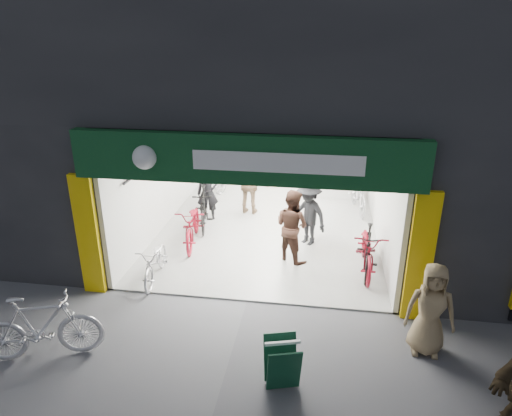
% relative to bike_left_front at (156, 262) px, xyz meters
% --- Properties ---
extents(ground, '(60.00, 60.00, 0.00)m').
position_rel_bike_left_front_xyz_m(ground, '(2.12, -0.60, -0.44)').
color(ground, '#56565B').
rests_on(ground, ground).
extents(building, '(17.00, 10.27, 8.00)m').
position_rel_bike_left_front_xyz_m(building, '(3.03, 4.39, 3.88)').
color(building, '#232326').
rests_on(building, ground).
extents(bike_left_front, '(0.72, 1.70, 0.87)m').
position_rel_bike_left_front_xyz_m(bike_left_front, '(0.00, 0.00, 0.00)').
color(bike_left_front, silver).
rests_on(bike_left_front, ground).
extents(bike_left_midfront, '(0.91, 1.95, 1.13)m').
position_rel_bike_left_front_xyz_m(bike_left_midfront, '(0.32, 2.92, 0.13)').
color(bike_left_midfront, black).
rests_on(bike_left_midfront, ground).
extents(bike_left_midback, '(1.01, 2.12, 1.07)m').
position_rel_bike_left_front_xyz_m(bike_left_midback, '(0.32, 1.85, 0.10)').
color(bike_left_midback, maroon).
rests_on(bike_left_midback, ground).
extents(bike_left_back, '(0.90, 2.02, 1.17)m').
position_rel_bike_left_front_xyz_m(bike_left_back, '(0.13, 5.02, 0.15)').
color(bike_left_back, '#A4A4A8').
rests_on(bike_left_back, ground).
extents(bike_right_front, '(0.70, 1.83, 1.07)m').
position_rel_bike_left_front_xyz_m(bike_right_front, '(4.62, 1.02, 0.10)').
color(bike_right_front, black).
rests_on(bike_right_front, ground).
extents(bike_right_mid, '(0.73, 2.06, 1.08)m').
position_rel_bike_left_front_xyz_m(bike_right_mid, '(4.62, 1.08, 0.10)').
color(bike_right_mid, maroon).
rests_on(bike_right_mid, ground).
extents(bike_right_back, '(0.83, 2.01, 1.17)m').
position_rel_bike_left_front_xyz_m(bike_right_back, '(4.62, 4.74, 0.15)').
color(bike_right_back, '#A3A4A8').
rests_on(bike_right_back, ground).
extents(parked_bike, '(2.07, 1.16, 1.20)m').
position_rel_bike_left_front_xyz_m(parked_bike, '(-0.98, -2.74, 0.17)').
color(parked_bike, silver).
rests_on(parked_bike, ground).
extents(customer_a, '(0.71, 0.58, 1.68)m').
position_rel_bike_left_front_xyz_m(customer_a, '(0.32, 3.41, 0.40)').
color(customer_a, black).
rests_on(customer_a, ground).
extents(customer_b, '(1.10, 1.05, 1.78)m').
position_rel_bike_left_front_xyz_m(customer_b, '(2.88, 1.34, 0.46)').
color(customer_b, '#3E251C').
rests_on(customer_b, ground).
extents(customer_c, '(1.24, 1.17, 1.68)m').
position_rel_bike_left_front_xyz_m(customer_c, '(3.23, 2.24, 0.41)').
color(customer_c, black).
rests_on(customer_c, ground).
extents(customer_d, '(1.15, 0.57, 1.90)m').
position_rel_bike_left_front_xyz_m(customer_d, '(1.44, 4.03, 0.52)').
color(customer_d, '#8D6F52').
rests_on(customer_d, ground).
extents(pedestrian_near, '(0.86, 0.59, 1.68)m').
position_rel_bike_left_front_xyz_m(pedestrian_near, '(5.42, -1.62, 0.41)').
color(pedestrian_near, '#907954').
rests_on(pedestrian_near, ground).
extents(sandwich_board, '(0.64, 0.65, 0.80)m').
position_rel_bike_left_front_xyz_m(sandwich_board, '(3.06, -2.81, 0.01)').
color(sandwich_board, '#0E3923').
rests_on(sandwich_board, ground).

